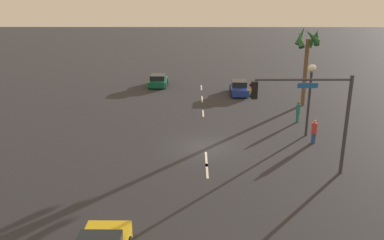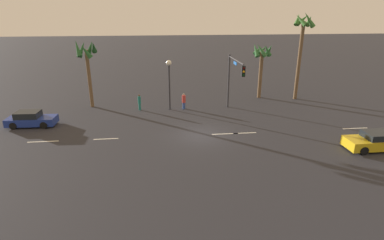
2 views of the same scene
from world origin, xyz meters
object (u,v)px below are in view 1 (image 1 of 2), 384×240
Objects in this scene: car_0 at (158,81)px; palm_tree_0 at (308,46)px; streetlamp at (310,85)px; traffic_signal at (313,107)px; car_2 at (239,88)px; pedestrian_1 at (298,111)px; pedestrian_0 at (314,131)px.

car_0 is 17.08m from palm_tree_0.
traffic_signal is at bearing -14.91° from streetlamp.
car_2 is 2.52× the size of pedestrian_1.
traffic_signal is 15.36m from palm_tree_0.
car_2 is at bearing -174.50° from traffic_signal.
streetlamp reaches higher than pedestrian_0.
traffic_signal is 3.42× the size of pedestrian_0.
car_0 is 0.70× the size of traffic_signal.
pedestrian_0 is 0.23× the size of palm_tree_0.
pedestrian_0 is at bearing 34.67° from car_0.
pedestrian_0 is at bearing 159.79° from traffic_signal.
car_0 is at bearing -136.71° from pedestrian_1.
streetlamp reaches higher than car_2.
palm_tree_0 reaches higher than pedestrian_1.
palm_tree_0 reaches higher than streetlamp.
pedestrian_0 is at bearing 14.25° from car_2.
streetlamp is 8.87m from palm_tree_0.
pedestrian_0 is (14.31, 3.63, 0.23)m from car_2.
palm_tree_0 reaches higher than pedestrian_0.
palm_tree_0 is at bearing 169.16° from pedestrian_0.
palm_tree_0 is at bearing 60.92° from car_0.
car_2 is 2.57× the size of pedestrian_0.
car_0 is at bearing -143.15° from streetlamp.
traffic_signal reaches higher than pedestrian_0.
car_2 is at bearing -158.93° from pedestrian_1.
car_0 is 0.56× the size of palm_tree_0.
streetlamp is 3.14× the size of pedestrian_0.
pedestrian_0 is 11.14m from palm_tree_0.
palm_tree_0 reaches higher than traffic_signal.
streetlamp is 3.07× the size of pedestrian_1.
car_0 is at bearing -155.02° from traffic_signal.
streetlamp reaches higher than pedestrian_1.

